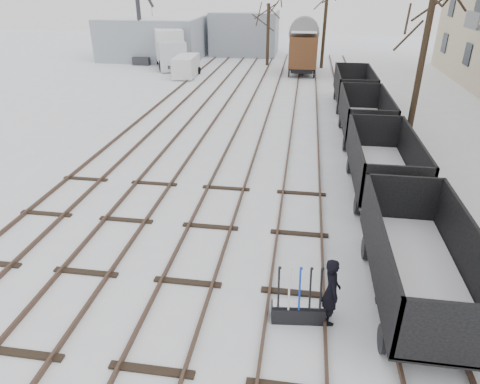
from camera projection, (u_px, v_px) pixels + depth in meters
The scene contains 17 objects.
ground at pixel (188, 283), 11.86m from camera, with size 120.00×120.00×0.00m, color white.
tracks at pixel (250, 128), 23.91m from camera, with size 13.90×52.00×0.16m.
shed_left at pixel (154, 38), 44.50m from camera, with size 10.00×8.00×4.10m.
shed_right at pixel (245, 33), 46.75m from camera, with size 7.00×6.00×4.50m.
ground_frame at pixel (298, 310), 10.47m from camera, with size 1.34×0.55×1.49m.
worker at pixel (331, 291), 10.19m from camera, with size 0.65×0.43×1.79m, color black.
freight_wagon_a at pixel (418, 273), 10.81m from camera, with size 2.28×5.71×2.33m.
freight_wagon_b at pixel (381, 172), 16.47m from camera, with size 2.28×5.71×2.33m.
freight_wagon_c at pixel (364, 122), 22.12m from camera, with size 2.28×5.71×2.33m.
freight_wagon_d at pixel (353, 93), 27.78m from camera, with size 2.28×5.71×2.33m.
box_van_wagon at pixel (303, 49), 36.85m from camera, with size 2.60×4.84×3.67m.
lorry at pixel (169, 47), 40.42m from camera, with size 4.24×7.77×3.37m.
panel_van at pixel (186, 66), 36.37m from camera, with size 1.89×3.99×1.72m.
crane at pixel (142, 41), 41.32m from camera, with size 1.68×4.84×8.33m.
tree_near at pixel (422, 60), 19.76m from camera, with size 0.30×0.30×8.34m, color black.
tree_far_left at pixel (268, 35), 40.50m from camera, with size 0.30×0.30×5.53m, color black.
tree_far_right at pixel (325, 18), 38.39m from camera, with size 0.30×0.30×8.78m, color black.
Camera 1 is at (2.85, -9.15, 7.57)m, focal length 32.00 mm.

